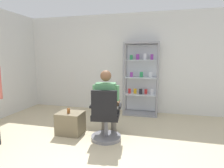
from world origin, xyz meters
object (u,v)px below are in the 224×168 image
object	(u,v)px
seated_shopkeeper	(107,100)
storage_crate	(71,123)
display_cabinet_main	(141,78)
tea_glass	(69,111)
office_chair	(106,119)

from	to	relation	value
seated_shopkeeper	storage_crate	bearing A→B (deg)	-176.95
display_cabinet_main	storage_crate	distance (m)	2.21
display_cabinet_main	storage_crate	size ratio (longest dim) A/B	3.84
storage_crate	tea_glass	size ratio (longest dim) A/B	5.07
display_cabinet_main	office_chair	size ratio (longest dim) A/B	1.98
display_cabinet_main	storage_crate	world-z (taller)	display_cabinet_main
office_chair	seated_shopkeeper	size ratio (longest dim) A/B	0.74
office_chair	tea_glass	distance (m)	0.78
office_chair	storage_crate	world-z (taller)	office_chair
display_cabinet_main	seated_shopkeeper	xyz separation A→B (m)	(-0.49, -1.63, -0.25)
storage_crate	seated_shopkeeper	bearing A→B (deg)	3.05
office_chair	tea_glass	world-z (taller)	office_chair
office_chair	seated_shopkeeper	bearing A→B (deg)	97.40
storage_crate	tea_glass	bearing A→B (deg)	-96.21
seated_shopkeeper	office_chair	bearing A→B (deg)	-82.60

